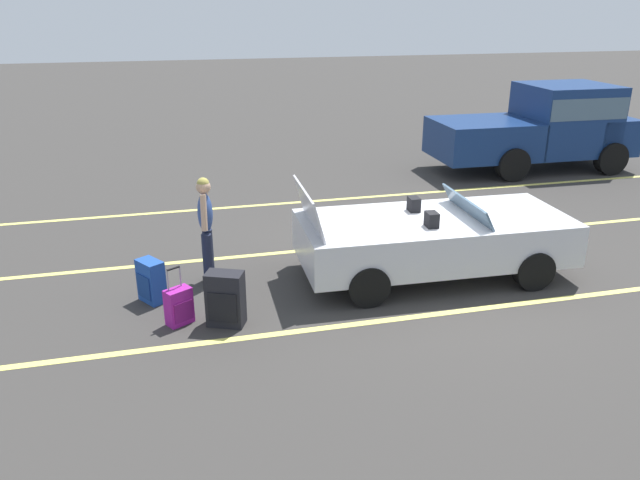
{
  "coord_description": "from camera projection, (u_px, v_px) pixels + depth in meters",
  "views": [
    {
      "loc": [
        -3.84,
        -8.14,
        4.0
      ],
      "look_at": [
        -1.8,
        -0.01,
        0.75
      ],
      "focal_mm": 34.57,
      "sensor_mm": 36.0,
      "label": 1
    }
  ],
  "objects": [
    {
      "name": "convertible_car",
      "position": [
        445.0,
        238.0,
        9.51
      ],
      "size": [
        4.19,
        1.94,
        1.53
      ],
      "rotation": [
        0.0,
        0.0,
        -0.03
      ],
      "color": "silver",
      "rests_on": "ground_plane"
    },
    {
      "name": "suitcase_large_black",
      "position": [
        225.0,
        299.0,
        8.05
      ],
      "size": [
        0.55,
        0.45,
        0.74
      ],
      "rotation": [
        0.0,
        0.0,
        4.31
      ],
      "color": "black",
      "rests_on": "ground_plane"
    },
    {
      "name": "lot_line_far",
      "position": [
        354.0,
        198.0,
        13.42
      ],
      "size": [
        18.0,
        0.12,
        0.01
      ],
      "primitive_type": "cube",
      "color": "#EAE066",
      "rests_on": "ground_plane"
    },
    {
      "name": "lot_line_mid",
      "position": [
        398.0,
        242.0,
        10.98
      ],
      "size": [
        18.0,
        0.12,
        0.01
      ],
      "primitive_type": "cube",
      "color": "#EAE066",
      "rests_on": "ground_plane"
    },
    {
      "name": "ground_plane",
      "position": [
        431.0,
        274.0,
        9.68
      ],
      "size": [
        80.0,
        80.0,
        0.0
      ],
      "primitive_type": "plane",
      "color": "#383533"
    },
    {
      "name": "lot_line_near",
      "position": [
        468.0,
        310.0,
        8.54
      ],
      "size": [
        18.0,
        0.12,
        0.01
      ],
      "primitive_type": "cube",
      "color": "#EAE066",
      "rests_on": "ground_plane"
    },
    {
      "name": "parked_pickup_truck_near",
      "position": [
        547.0,
        125.0,
        15.44
      ],
      "size": [
        5.03,
        2.15,
        2.1
      ],
      "rotation": [
        0.0,
        0.0,
        -0.02
      ],
      "color": "navy",
      "rests_on": "ground_plane"
    },
    {
      "name": "suitcase_small_carryon",
      "position": [
        179.0,
        306.0,
        8.11
      ],
      "size": [
        0.39,
        0.34,
        0.79
      ],
      "rotation": [
        0.0,
        0.0,
        5.24
      ],
      "color": "#991E8C",
      "rests_on": "ground_plane"
    },
    {
      "name": "suitcase_medium_bright",
      "position": [
        151.0,
        281.0,
        8.71
      ],
      "size": [
        0.42,
        0.47,
        0.62
      ],
      "rotation": [
        0.0,
        0.0,
        3.72
      ],
      "color": "#1E479E",
      "rests_on": "ground_plane"
    },
    {
      "name": "traveler_person",
      "position": [
        206.0,
        225.0,
        9.06
      ],
      "size": [
        0.26,
        0.61,
        1.65
      ],
      "rotation": [
        0.0,
        0.0,
        -0.14
      ],
      "color": "#1E2338",
      "rests_on": "ground_plane"
    }
  ]
}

